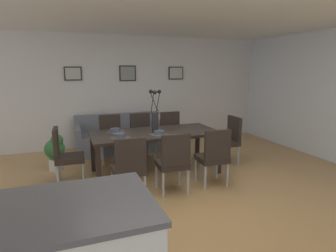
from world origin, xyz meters
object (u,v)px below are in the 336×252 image
Objects in this scene: dining_chair_far_left at (174,160)px; bowl_far_left at (159,132)px; framed_picture_right at (176,73)px; dining_chair_near_right at (111,136)px; dining_chair_head_east at (229,138)px; centerpiece_vase at (155,116)px; dining_table at (155,136)px; potted_plant at (55,151)px; framed_picture_center at (128,73)px; dining_chair_mid_left at (214,154)px; sofa at (120,138)px; dining_chair_head_west at (64,153)px; framed_picture_left at (73,74)px; bowl_near_left at (120,135)px; dining_chair_near_left at (129,165)px; dining_chair_far_right at (142,134)px; dining_chair_mid_right at (172,132)px; bowl_near_right at (115,130)px.

bowl_far_left is at bearing 89.06° from dining_chair_far_left.
framed_picture_right is at bearing 67.58° from dining_chair_far_left.
dining_chair_near_right is 2.32m from dining_chair_head_east.
bowl_far_left is (-1.49, -0.21, 0.27)m from dining_chair_head_east.
centerpiece_vase reaches higher than bowl_far_left.
potted_plant is (-1.67, 0.73, -0.30)m from dining_table.
framed_picture_center is 1.01× the size of framed_picture_right.
dining_chair_near_right is at bearing 125.99° from dining_chair_mid_left.
sofa is at bearing 101.10° from dining_table.
dining_chair_head_west is 2.44m from framed_picture_left.
dining_chair_head_east is 2.45m from framed_picture_right.
framed_picture_right is (1.55, 0.48, 1.44)m from sofa.
dining_chair_far_left is at bearing -90.77° from centerpiece_vase.
dining_chair_far_left reaches higher than bowl_far_left.
framed_picture_right is at bearing 0.00° from framed_picture_center.
centerpiece_vase is (0.00, 0.00, 0.35)m from dining_table.
dining_chair_far_left is 1.00× the size of dining_chair_head_west.
bowl_near_left is (-1.34, 0.65, 0.27)m from dining_chair_mid_left.
dining_chair_head_east is 2.45m from sofa.
framed_picture_right is at bearing 57.73° from dining_chair_near_left.
dining_chair_far_right is 1.04m from centerpiece_vase.
dining_chair_mid_right is at bearing 133.06° from dining_chair_head_east.
sofa is at bearing 81.97° from dining_chair_near_left.
dining_chair_far_left is (-0.01, -0.91, -0.16)m from dining_table.
potted_plant is (-2.35, 1.60, -0.14)m from dining_chair_mid_left.
framed_picture_center is at bearing 77.38° from dining_chair_near_left.
dining_chair_near_left is at bearing -91.43° from dining_chair_near_right.
dining_chair_far_right reaches higher than bowl_near_right.
dining_chair_far_right is 1.00× the size of dining_chair_head_east.
dining_chair_far_left is at bearing -90.40° from dining_chair_far_right.
dining_chair_near_right is at bearing 156.05° from dining_chair_head_east.
dining_table is 1.11m from dining_chair_mid_right.
potted_plant is at bearing 166.80° from dining_chair_head_east.
centerpiece_vase reaches higher than dining_chair_near_right.
dining_chair_near_right is (-0.63, 0.93, -0.16)m from dining_table.
dining_chair_head_east is at bearing -23.95° from dining_chair_near_right.
potted_plant is (-2.90, -1.37, -1.35)m from framed_picture_right.
dining_chair_near_right is 1.00× the size of dining_chair_head_west.
dining_chair_far_right is 1.37× the size of potted_plant.
dining_chair_far_left is at bearing -110.20° from dining_chair_mid_right.
sofa is (-0.31, 2.53, -0.23)m from dining_chair_far_left.
dining_chair_near_left is at bearing -102.62° from framed_picture_center.
framed_picture_center is (0.32, 0.48, 1.44)m from sofa.
dining_chair_far_left is 1.75m from dining_chair_head_west.
dining_chair_mid_left is at bearing -68.20° from sofa.
bowl_far_left is at bearing 136.14° from dining_chair_mid_left.
dining_chair_head_west is at bearing -149.04° from dining_chair_far_right.
dining_chair_head_west is at bearing -165.41° from bowl_near_right.
framed_picture_right is at bearing 44.15° from dining_chair_far_right.
bowl_near_left is (-0.66, -0.22, -0.24)m from centerpiece_vase.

